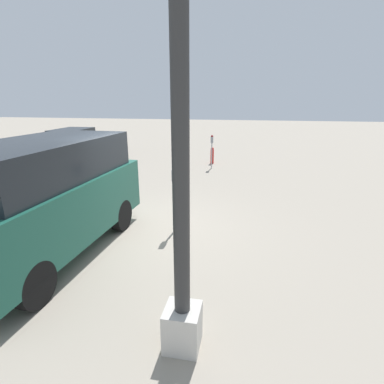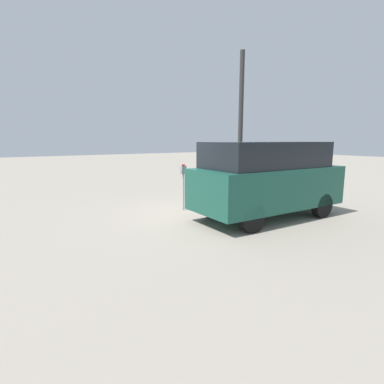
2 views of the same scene
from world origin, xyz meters
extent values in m
plane|color=gray|center=(0.00, 0.00, 0.00)|extent=(80.00, 80.00, 0.00)
cylinder|color=#9E9EA3|center=(-0.16, 0.70, 0.62)|extent=(0.05, 0.05, 1.23)
cube|color=gray|center=(-0.16, 0.70, 1.36)|extent=(0.21, 0.13, 0.26)
sphere|color=maroon|center=(-0.16, 0.70, 1.52)|extent=(0.11, 0.11, 0.11)
cube|color=beige|center=(3.22, 1.63, 0.28)|extent=(0.44, 0.44, 0.55)
cylinder|color=#2D2D2D|center=(3.22, 1.63, 3.17)|extent=(0.19, 0.19, 5.25)
cube|color=#195142|center=(1.42, -1.52, 0.95)|extent=(4.70, 2.16, 1.16)
cube|color=black|center=(1.31, -1.51, 1.90)|extent=(3.77, 1.97, 0.74)
cube|color=orange|center=(3.71, -0.97, 0.52)|extent=(0.08, 0.12, 0.20)
cylinder|color=black|center=(2.89, -0.71, 0.37)|extent=(0.74, 0.27, 0.73)
cylinder|color=black|center=(2.82, -2.45, 0.37)|extent=(0.74, 0.27, 0.73)
cylinder|color=black|center=(0.03, -0.59, 0.37)|extent=(0.74, 0.27, 0.73)
cylinder|color=black|center=(-0.04, -2.33, 0.37)|extent=(0.74, 0.27, 0.73)
camera|label=1|loc=(6.21, 2.32, 3.00)|focal=28.00mm
camera|label=2|loc=(-5.46, -7.55, 2.33)|focal=28.00mm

